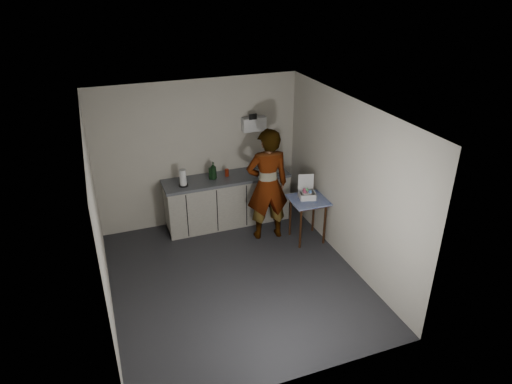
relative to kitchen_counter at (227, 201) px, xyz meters
name	(u,v)px	position (x,y,z in m)	size (l,w,h in m)	color
ground	(236,279)	(-0.40, -1.70, -0.43)	(4.00, 4.00, 0.00)	#28272C
wall_back	(199,154)	(-0.40, 0.29, 0.87)	(3.60, 0.02, 2.60)	beige
wall_right	(347,184)	(1.39, -1.70, 0.87)	(0.02, 4.00, 2.60)	beige
wall_left	(99,226)	(-2.19, -1.70, 0.87)	(0.02, 4.00, 2.60)	beige
ceiling	(232,112)	(-0.40, -1.70, 2.17)	(3.60, 4.00, 0.01)	silver
kitchen_counter	(227,201)	(0.00, 0.00, 0.00)	(2.24, 0.62, 0.91)	black
wall_shelf	(254,124)	(0.60, 0.22, 1.32)	(0.42, 0.18, 0.37)	white
side_table	(308,204)	(1.10, -1.04, 0.25)	(0.61, 0.61, 0.77)	#35180C
standing_man	(267,185)	(0.50, -0.70, 0.55)	(0.72, 0.47, 1.96)	#B2A593
soap_bottle	(213,171)	(-0.23, 0.01, 0.64)	(0.12, 0.12, 0.31)	black
soda_can	(227,173)	(0.02, 0.04, 0.55)	(0.07, 0.07, 0.13)	red
dark_bottle	(211,173)	(-0.28, 0.02, 0.59)	(0.06, 0.06, 0.21)	black
paper_towel	(183,178)	(-0.79, -0.08, 0.62)	(0.16, 0.16, 0.29)	black
dish_rack	(268,169)	(0.77, -0.04, 0.55)	(0.39, 0.29, 0.27)	silver
bakery_box	(307,193)	(1.10, -0.96, 0.43)	(0.32, 0.33, 0.37)	white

